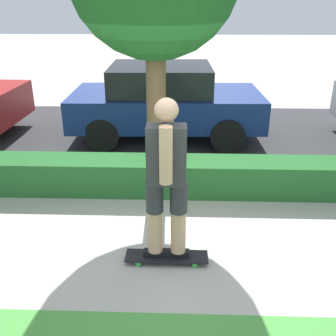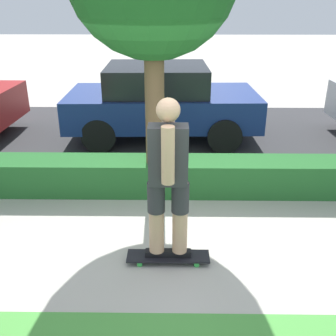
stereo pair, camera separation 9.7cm
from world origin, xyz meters
TOP-DOWN VIEW (x-y plane):
  - ground_plane at (0.00, 0.00)m, footprint 60.00×60.00m
  - street_asphalt at (0.00, 4.20)m, footprint 18.35×5.00m
  - hedge_row at (0.00, 1.60)m, footprint 18.35×0.60m
  - skateboard at (0.02, -0.18)m, footprint 0.94×0.24m
  - skater_person at (0.02, -0.18)m, footprint 0.52×0.47m
  - parked_car_middle at (-0.18, 4.23)m, footprint 3.96×2.07m

SIDE VIEW (x-z plane):
  - ground_plane at x=0.00m, z-range 0.00..0.00m
  - street_asphalt at x=0.00m, z-range 0.00..0.01m
  - skateboard at x=0.02m, z-range 0.03..0.11m
  - hedge_row at x=0.00m, z-range 0.00..0.52m
  - parked_car_middle at x=-0.18m, z-range 0.03..1.55m
  - skater_person at x=0.02m, z-range 0.14..1.96m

